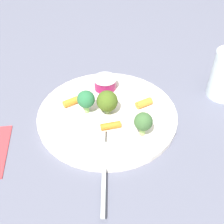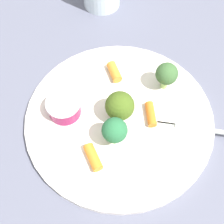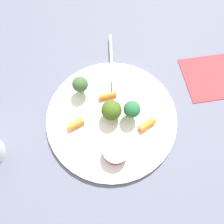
# 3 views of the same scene
# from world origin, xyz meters

# --- Properties ---
(ground_plane) EXTENTS (2.40, 2.40, 0.00)m
(ground_plane) POSITION_xyz_m (0.00, 0.00, 0.00)
(ground_plane) COLOR #555869
(plate) EXTENTS (0.30, 0.30, 0.01)m
(plate) POSITION_xyz_m (0.00, 0.00, 0.01)
(plate) COLOR silver
(plate) RESTS_ON ground_plane
(sauce_cup) EXTENTS (0.05, 0.05, 0.03)m
(sauce_cup) POSITION_xyz_m (0.01, -0.09, 0.03)
(sauce_cup) COLOR maroon
(sauce_cup) RESTS_ON plate
(broccoli_floret_0) EXTENTS (0.05, 0.05, 0.05)m
(broccoli_floret_0) POSITION_xyz_m (-0.00, -0.00, 0.04)
(broccoli_floret_0) COLOR #8FB26C
(broccoli_floret_0) RESTS_ON plate
(broccoli_floret_1) EXTENTS (0.04, 0.04, 0.05)m
(broccoli_floret_1) POSITION_xyz_m (0.04, 0.00, 0.05)
(broccoli_floret_1) COLOR #89C564
(broccoli_floret_1) RESTS_ON plate
(broccoli_floret_2) EXTENTS (0.04, 0.04, 0.05)m
(broccoli_floret_2) POSITION_xyz_m (-0.07, 0.06, 0.04)
(broccoli_floret_2) COLOR #94BE66
(broccoli_floret_2) RESTS_ON plate
(carrot_stick_0) EXTENTS (0.04, 0.03, 0.02)m
(carrot_stick_0) POSITION_xyz_m (-0.08, -0.02, 0.02)
(carrot_stick_0) COLOR orange
(carrot_stick_0) RESTS_ON plate
(carrot_stick_1) EXTENTS (0.04, 0.04, 0.02)m
(carrot_stick_1) POSITION_xyz_m (0.08, -0.03, 0.02)
(carrot_stick_1) COLOR orange
(carrot_stick_1) RESTS_ON plate
(carrot_stick_2) EXTENTS (0.04, 0.02, 0.01)m
(carrot_stick_2) POSITION_xyz_m (-0.01, 0.05, 0.02)
(carrot_stick_2) COLOR orange
(carrot_stick_2) RESTS_ON plate
(fork) EXTENTS (0.01, 0.18, 0.00)m
(fork) POSITION_xyz_m (-0.00, 0.15, 0.01)
(fork) COLOR #B4BFB9
(fork) RESTS_ON plate
(napkin) EXTENTS (0.22, 0.16, 0.00)m
(napkin) POSITION_xyz_m (0.29, 0.12, 0.00)
(napkin) COLOR #B73137
(napkin) RESTS_ON ground_plane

